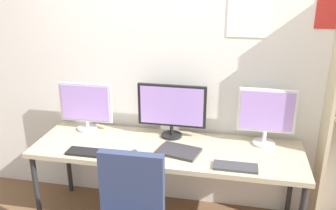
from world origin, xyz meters
The scene contains 9 objects.
wall_back centered at (0.00, 1.02, 1.30)m, with size 4.60×0.11×2.60m.
desk centered at (0.00, 0.60, 0.69)m, with size 2.20×0.68×0.74m.
monitor_left centered at (-0.78, 0.81, 0.97)m, with size 0.48×0.18×0.43m.
monitor_center centered at (0.00, 0.81, 1.00)m, with size 0.59×0.18×0.47m.
monitor_right centered at (0.78, 0.81, 1.01)m, with size 0.45×0.18×0.48m.
keyboard_left centered at (-0.56, 0.37, 0.75)m, with size 0.39×0.13×0.02m, color black.
keyboard_right centered at (0.56, 0.37, 0.75)m, with size 0.32×0.13×0.02m, color #38383D.
computer_mouse centered at (-0.23, 0.43, 0.76)m, with size 0.06×0.10×0.03m, color #38383D.
laptop_closed centered at (0.11, 0.52, 0.75)m, with size 0.32×0.22×0.02m, color #2D2D2D.
Camera 1 is at (0.54, -2.02, 2.10)m, focal length 38.87 mm.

